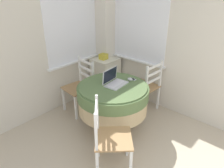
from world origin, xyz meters
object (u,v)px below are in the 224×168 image
cell_phone (133,79)px  corner_cabinet (106,76)px  storage_box (103,57)px  laptop (114,81)px  dining_chair_near_right_window (146,87)px  computer_mouse (130,79)px  dining_chair_camera_near (109,138)px  dining_chair_near_back_window (80,87)px  round_dining_table (113,97)px

cell_phone → corner_cabinet: cell_phone is taller
cell_phone → storage_box: size_ratio=0.75×
laptop → storage_box: 1.14m
dining_chair_near_right_window → corner_cabinet: bearing=88.1°
laptop → cell_phone: (0.31, -0.11, -0.04)m
laptop → computer_mouse: 0.27m
corner_cabinet → storage_box: size_ratio=5.24×
laptop → cell_phone: size_ratio=3.32×
laptop → corner_cabinet: 1.26m
computer_mouse → dining_chair_camera_near: 1.06m
dining_chair_camera_near → corner_cabinet: size_ratio=1.25×
dining_chair_near_back_window → corner_cabinet: size_ratio=1.25×
dining_chair_near_back_window → round_dining_table: bearing=-92.7°
round_dining_table → cell_phone: cell_phone is taller
dining_chair_near_back_window → dining_chair_near_right_window: same height
round_dining_table → computer_mouse: (0.30, -0.08, 0.21)m
computer_mouse → cell_phone: bearing=-5.6°
dining_chair_camera_near → round_dining_table: bearing=38.4°
round_dining_table → computer_mouse: size_ratio=12.05×
dining_chair_near_right_window → dining_chair_near_back_window: bearing=131.3°
storage_box → cell_phone: bearing=-111.9°
cell_phone → dining_chair_camera_near: bearing=-157.4°
computer_mouse → corner_cabinet: bearing=62.6°
cell_phone → storage_box: storage_box is taller
dining_chair_camera_near → storage_box: dining_chair_camera_near is taller
corner_cabinet → storage_box: bearing=-171.0°
cell_phone → corner_cabinet: 1.17m
dining_chair_near_right_window → dining_chair_camera_near: bearing=-163.1°
round_dining_table → dining_chair_near_right_window: (0.79, -0.07, -0.11)m
laptop → dining_chair_camera_near: 0.92m
cell_phone → laptop: bearing=160.7°
laptop → dining_chair_near_right_window: (0.74, -0.09, -0.34)m
computer_mouse → dining_chair_camera_near: size_ratio=0.09×
cell_phone → dining_chair_near_back_window: (-0.32, 0.87, -0.30)m
cell_phone → dining_chair_near_back_window: dining_chair_near_back_window is taller
dining_chair_near_right_window → storage_box: bearing=91.7°
round_dining_table → cell_phone: 0.42m
laptop → dining_chair_near_back_window: bearing=91.2°
storage_box → corner_cabinet: bearing=9.0°
dining_chair_near_right_window → corner_cabinet: (0.03, 0.99, -0.09)m
laptop → storage_box: (0.71, 0.89, -0.01)m
round_dining_table → corner_cabinet: bearing=48.2°
dining_chair_near_back_window → storage_box: bearing=9.6°
corner_cabinet → storage_box: storage_box is taller
computer_mouse → corner_cabinet: (0.52, 1.00, -0.40)m
round_dining_table → laptop: (0.05, 0.02, 0.23)m
dining_chair_camera_near → corner_cabinet: 2.02m
dining_chair_near_back_window → corner_cabinet: 0.80m
round_dining_table → storage_box: size_ratio=7.42×
laptop → cell_phone: bearing=-19.3°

